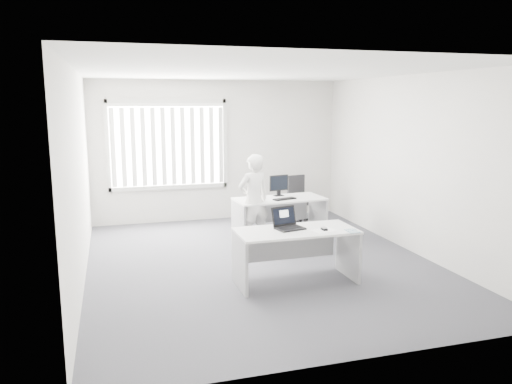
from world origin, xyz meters
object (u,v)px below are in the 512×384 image
object	(u,v)px
desk_far	(279,209)
laptop	(290,219)
desk_near	(296,244)
person	(254,200)
office_chair	(299,208)
monitor	(279,185)

from	to	relation	value
desk_far	laptop	distance (m)	2.21
desk_near	person	distance (m)	1.90
desk_far	person	bearing A→B (deg)	-158.83
office_chair	laptop	world-z (taller)	laptop
office_chair	person	bearing A→B (deg)	-147.15
desk_near	monitor	distance (m)	2.47
person	monitor	distance (m)	0.79
laptop	monitor	world-z (taller)	monitor
monitor	laptop	bearing A→B (deg)	-117.20
person	laptop	size ratio (longest dim) A/B	4.25
person	monitor	world-z (taller)	person
person	desk_far	bearing A→B (deg)	-166.91
office_chair	monitor	size ratio (longest dim) A/B	2.47
desk_near	office_chair	world-z (taller)	office_chair
desk_far	office_chair	distance (m)	1.32
laptop	desk_far	bearing A→B (deg)	61.64
person	laptop	bearing A→B (deg)	76.45
office_chair	monitor	world-z (taller)	monitor
laptop	person	bearing A→B (deg)	76.07
desk_near	office_chair	xyz separation A→B (m)	(1.28, 3.18, -0.23)
desk_far	person	xyz separation A→B (m)	(-0.55, -0.26, 0.25)
laptop	monitor	xyz separation A→B (m)	(0.63, 2.32, 0.04)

